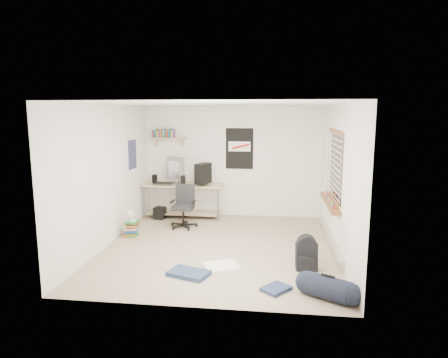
# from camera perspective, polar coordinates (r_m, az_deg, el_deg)

# --- Properties ---
(floor) EXTENTS (4.00, 4.50, 0.01)m
(floor) POSITION_cam_1_polar(r_m,az_deg,el_deg) (7.19, -0.64, -9.69)
(floor) COLOR gray
(floor) RESTS_ON ground
(ceiling) EXTENTS (4.00, 4.50, 0.01)m
(ceiling) POSITION_cam_1_polar(r_m,az_deg,el_deg) (6.79, -0.68, 10.73)
(ceiling) COLOR white
(ceiling) RESTS_ON ground
(back_wall) EXTENTS (4.00, 0.01, 2.50)m
(back_wall) POSITION_cam_1_polar(r_m,az_deg,el_deg) (9.10, 1.27, 2.50)
(back_wall) COLOR silver
(back_wall) RESTS_ON ground
(left_wall) EXTENTS (0.01, 4.50, 2.50)m
(left_wall) POSITION_cam_1_polar(r_m,az_deg,el_deg) (7.42, -16.18, 0.53)
(left_wall) COLOR silver
(left_wall) RESTS_ON ground
(right_wall) EXTENTS (0.01, 4.50, 2.50)m
(right_wall) POSITION_cam_1_polar(r_m,az_deg,el_deg) (6.90, 16.06, -0.12)
(right_wall) COLOR silver
(right_wall) RESTS_ON ground
(desk) EXTENTS (1.85, 0.95, 0.82)m
(desk) POSITION_cam_1_polar(r_m,az_deg,el_deg) (9.18, -5.75, -3.09)
(desk) COLOR tan
(desk) RESTS_ON floor
(monitor_left) EXTENTS (0.45, 0.29, 0.49)m
(monitor_left) POSITION_cam_1_polar(r_m,az_deg,el_deg) (9.02, -6.96, 1.15)
(monitor_left) COLOR #98979C
(monitor_left) RESTS_ON desk
(monitor_right) EXTENTS (0.37, 0.25, 0.40)m
(monitor_right) POSITION_cam_1_polar(r_m,az_deg,el_deg) (8.94, -6.82, 0.81)
(monitor_right) COLOR #ADAEB2
(monitor_right) RESTS_ON desk
(pc_tower) EXTENTS (0.34, 0.47, 0.45)m
(pc_tower) POSITION_cam_1_polar(r_m,az_deg,el_deg) (8.74, -3.00, 0.80)
(pc_tower) COLOR black
(pc_tower) RESTS_ON desk
(keyboard) EXTENTS (0.44, 0.16, 0.02)m
(keyboard) POSITION_cam_1_polar(r_m,az_deg,el_deg) (8.87, -8.70, -0.56)
(keyboard) COLOR black
(keyboard) RESTS_ON desk
(speaker_left) EXTENTS (0.11, 0.11, 0.18)m
(speaker_left) POSITION_cam_1_polar(r_m,az_deg,el_deg) (9.02, -9.89, 0.07)
(speaker_left) COLOR black
(speaker_left) RESTS_ON desk
(speaker_right) EXTENTS (0.09, 0.09, 0.18)m
(speaker_right) POSITION_cam_1_polar(r_m,az_deg,el_deg) (8.74, -5.88, -0.10)
(speaker_right) COLOR black
(speaker_right) RESTS_ON desk
(office_chair) EXTENTS (0.58, 0.58, 0.89)m
(office_chair) POSITION_cam_1_polar(r_m,az_deg,el_deg) (8.27, -5.87, -3.61)
(office_chair) COLOR black
(office_chair) RESTS_ON floor
(wall_shelf) EXTENTS (0.80, 0.22, 0.24)m
(wall_shelf) POSITION_cam_1_polar(r_m,az_deg,el_deg) (9.20, -7.86, 5.81)
(wall_shelf) COLOR tan
(wall_shelf) RESTS_ON back_wall
(poster_back_wall) EXTENTS (0.62, 0.03, 0.92)m
(poster_back_wall) POSITION_cam_1_polar(r_m,az_deg,el_deg) (9.03, 2.21, 4.36)
(poster_back_wall) COLOR black
(poster_back_wall) RESTS_ON back_wall
(poster_left_wall) EXTENTS (0.02, 0.42, 0.60)m
(poster_left_wall) POSITION_cam_1_polar(r_m,az_deg,el_deg) (8.49, -12.95, 3.45)
(poster_left_wall) COLOR navy
(poster_left_wall) RESTS_ON left_wall
(window) EXTENTS (0.10, 1.50, 1.26)m
(window) POSITION_cam_1_polar(r_m,az_deg,el_deg) (7.16, 15.34, 1.86)
(window) COLOR brown
(window) RESTS_ON right_wall
(baseboard_heater) EXTENTS (0.08, 2.50, 0.18)m
(baseboard_heater) POSITION_cam_1_polar(r_m,az_deg,el_deg) (7.46, 14.92, -8.55)
(baseboard_heater) COLOR #B7B2A8
(baseboard_heater) RESTS_ON floor
(backpack) EXTENTS (0.33, 0.27, 0.43)m
(backpack) POSITION_cam_1_polar(r_m,az_deg,el_deg) (6.28, 11.70, -10.81)
(backpack) COLOR black
(backpack) RESTS_ON floor
(duffel_bag) EXTENTS (0.41, 0.41, 0.59)m
(duffel_bag) POSITION_cam_1_polar(r_m,az_deg,el_deg) (5.44, 14.55, -14.91)
(duffel_bag) COLOR black
(duffel_bag) RESTS_ON floor
(tshirt) EXTENTS (0.63, 0.59, 0.04)m
(tshirt) POSITION_cam_1_polar(r_m,az_deg,el_deg) (6.28, -0.43, -12.38)
(tshirt) COLOR white
(tshirt) RESTS_ON floor
(jeans_a) EXTENTS (0.67, 0.54, 0.06)m
(jeans_a) POSITION_cam_1_polar(r_m,az_deg,el_deg) (6.03, -5.04, -13.27)
(jeans_a) COLOR navy
(jeans_a) RESTS_ON floor
(jeans_b) EXTENTS (0.45, 0.46, 0.05)m
(jeans_b) POSITION_cam_1_polar(r_m,az_deg,el_deg) (5.59, 7.42, -15.27)
(jeans_b) COLOR #23304F
(jeans_b) RESTS_ON floor
(book_stack) EXTENTS (0.59, 0.54, 0.33)m
(book_stack) POSITION_cam_1_polar(r_m,az_deg,el_deg) (7.92, -12.98, -6.94)
(book_stack) COLOR brown
(book_stack) RESTS_ON floor
(desk_lamp) EXTENTS (0.15, 0.23, 0.22)m
(desk_lamp) POSITION_cam_1_polar(r_m,az_deg,el_deg) (7.84, -12.95, -5.38)
(desk_lamp) COLOR white
(desk_lamp) RESTS_ON book_stack
(subwoofer) EXTENTS (0.26, 0.26, 0.26)m
(subwoofer) POSITION_cam_1_polar(r_m,az_deg,el_deg) (9.07, -9.16, -4.78)
(subwoofer) COLOR black
(subwoofer) RESTS_ON floor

